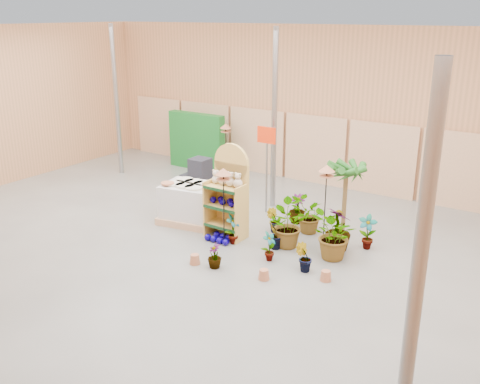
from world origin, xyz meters
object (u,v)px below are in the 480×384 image
at_px(pallet_stack, 190,203).
at_px(bird_table_front, 223,174).
at_px(potted_plant_2, 285,225).
at_px(display_shelf, 229,194).

bearing_deg(pallet_stack, bird_table_front, -32.55).
relative_size(bird_table_front, potted_plant_2, 1.72).
distance_m(pallet_stack, potted_plant_2, 2.61).
distance_m(pallet_stack, bird_table_front, 1.89).
bearing_deg(potted_plant_2, bird_table_front, -153.95).
height_order(display_shelf, bird_table_front, display_shelf).
bearing_deg(pallet_stack, potted_plant_2, -10.02).
height_order(display_shelf, potted_plant_2, display_shelf).
bearing_deg(bird_table_front, display_shelf, 110.14).
distance_m(display_shelf, pallet_stack, 1.34).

